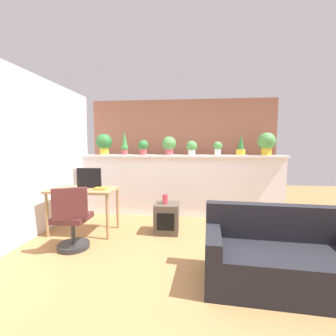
# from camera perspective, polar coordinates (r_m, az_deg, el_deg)

# --- Properties ---
(ground_plane) EXTENTS (12.00, 12.00, 0.00)m
(ground_plane) POSITION_cam_1_polar(r_m,az_deg,el_deg) (3.07, 1.09, -22.90)
(ground_plane) COLOR #9E7042
(divider_wall) EXTENTS (4.15, 0.16, 1.24)m
(divider_wall) POSITION_cam_1_polar(r_m,az_deg,el_deg) (4.77, 3.11, -4.61)
(divider_wall) COLOR white
(divider_wall) RESTS_ON ground
(plant_shelf) EXTENTS (4.15, 0.29, 0.04)m
(plant_shelf) POSITION_cam_1_polar(r_m,az_deg,el_deg) (4.66, 3.13, 3.06)
(plant_shelf) COLOR white
(plant_shelf) RESTS_ON divider_wall
(brick_wall_behind) EXTENTS (4.15, 0.10, 2.50)m
(brick_wall_behind) POSITION_cam_1_polar(r_m,az_deg,el_deg) (5.30, 3.46, 3.29)
(brick_wall_behind) COLOR #935B47
(brick_wall_behind) RESTS_ON ground
(side_wall_left) EXTENTS (0.12, 4.40, 2.60)m
(side_wall_left) POSITION_cam_1_polar(r_m,az_deg,el_deg) (4.01, -33.66, 2.30)
(side_wall_left) COLOR white
(side_wall_left) RESTS_ON ground
(potted_plant_0) EXTENTS (0.33, 0.33, 0.43)m
(potted_plant_0) POSITION_cam_1_polar(r_m,az_deg,el_deg) (5.00, -15.70, 6.08)
(potted_plant_0) COLOR gold
(potted_plant_0) RESTS_ON plant_shelf
(potted_plant_1) EXTENTS (0.14, 0.14, 0.49)m
(potted_plant_1) POSITION_cam_1_polar(r_m,az_deg,el_deg) (4.84, -10.79, 5.92)
(potted_plant_1) COLOR #B7474C
(potted_plant_1) RESTS_ON plant_shelf
(potted_plant_2) EXTENTS (0.21, 0.21, 0.30)m
(potted_plant_2) POSITION_cam_1_polar(r_m,az_deg,el_deg) (4.72, -6.21, 5.38)
(potted_plant_2) COLOR #B7474C
(potted_plant_2) RESTS_ON plant_shelf
(potted_plant_3) EXTENTS (0.28, 0.28, 0.37)m
(potted_plant_3) POSITION_cam_1_polar(r_m,az_deg,el_deg) (4.70, 0.28, 5.90)
(potted_plant_3) COLOR #B7474C
(potted_plant_3) RESTS_ON plant_shelf
(potted_plant_4) EXTENTS (0.21, 0.21, 0.29)m
(potted_plant_4) POSITION_cam_1_polar(r_m,az_deg,el_deg) (4.63, 5.94, 5.21)
(potted_plant_4) COLOR silver
(potted_plant_4) RESTS_ON plant_shelf
(potted_plant_5) EXTENTS (0.18, 0.18, 0.27)m
(potted_plant_5) POSITION_cam_1_polar(r_m,az_deg,el_deg) (4.68, 12.33, 5.05)
(potted_plant_5) COLOR silver
(potted_plant_5) RESTS_ON plant_shelf
(potted_plant_6) EXTENTS (0.18, 0.18, 0.41)m
(potted_plant_6) POSITION_cam_1_polar(r_m,az_deg,el_deg) (4.78, 17.74, 5.20)
(potted_plant_6) COLOR gold
(potted_plant_6) RESTS_ON plant_shelf
(potted_plant_7) EXTENTS (0.34, 0.34, 0.44)m
(potted_plant_7) POSITION_cam_1_polar(r_m,az_deg,el_deg) (4.87, 23.42, 5.89)
(potted_plant_7) COLOR gold
(potted_plant_7) RESTS_ON plant_shelf
(desk) EXTENTS (1.10, 0.60, 0.75)m
(desk) POSITION_cam_1_polar(r_m,az_deg,el_deg) (4.09, -20.39, -6.03)
(desk) COLOR #99754C
(desk) RESTS_ON ground
(tv_monitor) EXTENTS (0.42, 0.04, 0.34)m
(tv_monitor) POSITION_cam_1_polar(r_m,az_deg,el_deg) (4.09, -19.13, -2.37)
(tv_monitor) COLOR black
(tv_monitor) RESTS_ON desk
(office_chair) EXTENTS (0.51, 0.51, 0.91)m
(office_chair) POSITION_cam_1_polar(r_m,az_deg,el_deg) (3.54, -22.83, -12.58)
(office_chair) COLOR #262628
(office_chair) RESTS_ON ground
(side_cube_shelf) EXTENTS (0.40, 0.41, 0.50)m
(side_cube_shelf) POSITION_cam_1_polar(r_m,az_deg,el_deg) (3.93, -0.31, -12.42)
(side_cube_shelf) COLOR #4C4238
(side_cube_shelf) RESTS_ON ground
(vase_on_shelf) EXTENTS (0.09, 0.09, 0.16)m
(vase_on_shelf) POSITION_cam_1_polar(r_m,az_deg,el_deg) (3.84, -0.71, -7.71)
(vase_on_shelf) COLOR #CC3D47
(vase_on_shelf) RESTS_ON side_cube_shelf
(book_on_desk) EXTENTS (0.19, 0.13, 0.04)m
(book_on_desk) POSITION_cam_1_polar(r_m,az_deg,el_deg) (3.89, -16.46, -4.95)
(book_on_desk) COLOR gold
(book_on_desk) RESTS_ON desk
(couch) EXTENTS (1.61, 0.87, 0.80)m
(couch) POSITION_cam_1_polar(r_m,az_deg,el_deg) (2.83, 26.29, -19.69)
(couch) COLOR black
(couch) RESTS_ON ground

